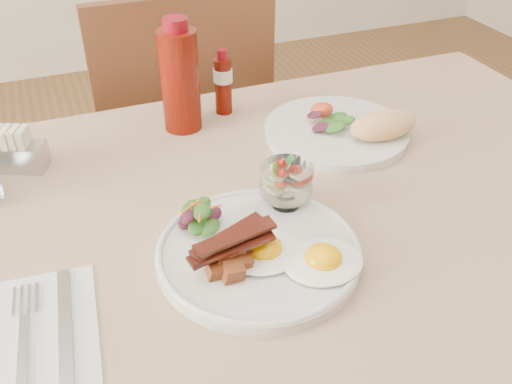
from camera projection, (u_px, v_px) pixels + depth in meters
The scene contains 12 objects.
table at pixel (283, 256), 0.92m from camera, with size 1.33×0.88×0.75m.
chair_far at pixel (180, 139), 1.50m from camera, with size 0.42×0.42×0.93m.
main_plate at pixel (258, 253), 0.78m from camera, with size 0.28×0.28×0.02m, color silver.
fried_eggs at pixel (293, 255), 0.75m from camera, with size 0.17×0.14×0.03m.
bacon_potato_pile at pixel (231, 252), 0.73m from camera, with size 0.12×0.07×0.05m.
side_salad at pixel (201, 218), 0.80m from camera, with size 0.07×0.07×0.04m.
fruit_cup at pixel (286, 181), 0.83m from camera, with size 0.08×0.08×0.08m.
second_plate at pixel (347, 129), 1.04m from camera, with size 0.27×0.27×0.07m.
ketchup_bottle at pixel (180, 79), 1.03m from camera, with size 0.08×0.08×0.21m.
hot_sauce_bottle at pixel (223, 83), 1.10m from camera, with size 0.05×0.05×0.13m.
sugar_caddy at pixel (18, 152), 0.95m from camera, with size 0.09×0.08×0.08m.
napkin_cutlery at pixel (46, 337), 0.66m from camera, with size 0.14×0.23×0.01m.
Camera 1 is at (-0.29, -0.63, 1.28)m, focal length 40.00 mm.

